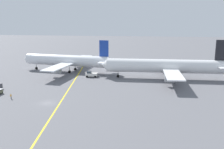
{
  "coord_description": "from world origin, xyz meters",
  "views": [
    {
      "loc": [
        29.9,
        -71.02,
        25.97
      ],
      "look_at": [
        17.03,
        25.5,
        4.0
      ],
      "focal_mm": 40.17,
      "sensor_mm": 36.0,
      "label": 1
    }
  ],
  "objects_px": {
    "airliner_being_pushed": "(165,66)",
    "pushback_tug": "(91,74)",
    "airliner_at_gate_left": "(67,61)",
    "ground_crew_ramp_agent_by_cones": "(11,96)"
  },
  "relations": [
    {
      "from": "airliner_being_pushed",
      "to": "pushback_tug",
      "type": "distance_m",
      "value": 32.79
    },
    {
      "from": "airliner_at_gate_left",
      "to": "airliner_being_pushed",
      "type": "height_order",
      "value": "airliner_being_pushed"
    },
    {
      "from": "pushback_tug",
      "to": "ground_crew_ramp_agent_by_cones",
      "type": "bearing_deg",
      "value": -119.31
    },
    {
      "from": "pushback_tug",
      "to": "ground_crew_ramp_agent_by_cones",
      "type": "xyz_separation_m",
      "value": [
        -19.42,
        -34.58,
        -0.35
      ]
    },
    {
      "from": "airliner_at_gate_left",
      "to": "pushback_tug",
      "type": "bearing_deg",
      "value": -35.43
    },
    {
      "from": "airliner_at_gate_left",
      "to": "airliner_being_pushed",
      "type": "xyz_separation_m",
      "value": [
        46.81,
        -9.44,
        0.14
      ]
    },
    {
      "from": "airliner_being_pushed",
      "to": "pushback_tug",
      "type": "height_order",
      "value": "airliner_being_pushed"
    },
    {
      "from": "airliner_being_pushed",
      "to": "pushback_tug",
      "type": "relative_size",
      "value": 6.53
    },
    {
      "from": "pushback_tug",
      "to": "airliner_being_pushed",
      "type": "bearing_deg",
      "value": 1.3
    },
    {
      "from": "pushback_tug",
      "to": "ground_crew_ramp_agent_by_cones",
      "type": "distance_m",
      "value": 39.66
    }
  ]
}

